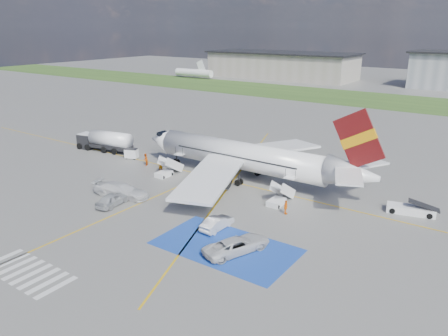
{
  "coord_description": "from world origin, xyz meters",
  "views": [
    {
      "loc": [
        32.07,
        -35.8,
        20.91
      ],
      "look_at": [
        1.56,
        7.74,
        3.5
      ],
      "focal_mm": 35.0,
      "sensor_mm": 36.0,
      "label": 1
    }
  ],
  "objects_px": {
    "belt_loader": "(411,210)",
    "van_white_a": "(237,243)",
    "airliner": "(249,157)",
    "gpu_cart": "(131,154)",
    "car_silver_b": "(217,223)",
    "car_silver_a": "(112,199)",
    "van_white_b": "(121,188)",
    "fuel_tanker": "(105,142)"
  },
  "relations": [
    {
      "from": "van_white_a",
      "to": "van_white_b",
      "type": "height_order",
      "value": "van_white_b"
    },
    {
      "from": "airliner",
      "to": "fuel_tanker",
      "type": "xyz_separation_m",
      "value": [
        -28.72,
        -1.41,
        -1.9
      ]
    },
    {
      "from": "car_silver_b",
      "to": "belt_loader",
      "type": "bearing_deg",
      "value": -133.18
    },
    {
      "from": "gpu_cart",
      "to": "car_silver_b",
      "type": "bearing_deg",
      "value": -47.24
    },
    {
      "from": "gpu_cart",
      "to": "van_white_a",
      "type": "bearing_deg",
      "value": -48.32
    },
    {
      "from": "belt_loader",
      "to": "van_white_a",
      "type": "bearing_deg",
      "value": -134.25
    },
    {
      "from": "belt_loader",
      "to": "van_white_a",
      "type": "relative_size",
      "value": 1.11
    },
    {
      "from": "airliner",
      "to": "van_white_a",
      "type": "relative_size",
      "value": 6.94
    },
    {
      "from": "gpu_cart",
      "to": "car_silver_a",
      "type": "bearing_deg",
      "value": -71.44
    },
    {
      "from": "van_white_b",
      "to": "car_silver_a",
      "type": "bearing_deg",
      "value": -162.95
    },
    {
      "from": "car_silver_a",
      "to": "van_white_b",
      "type": "relative_size",
      "value": 0.79
    },
    {
      "from": "airliner",
      "to": "van_white_a",
      "type": "height_order",
      "value": "airliner"
    },
    {
      "from": "car_silver_b",
      "to": "van_white_b",
      "type": "bearing_deg",
      "value": -0.78
    },
    {
      "from": "belt_loader",
      "to": "van_white_b",
      "type": "relative_size",
      "value": 1.0
    },
    {
      "from": "gpu_cart",
      "to": "car_silver_b",
      "type": "relative_size",
      "value": 0.54
    },
    {
      "from": "belt_loader",
      "to": "van_white_a",
      "type": "distance_m",
      "value": 22.5
    },
    {
      "from": "airliner",
      "to": "gpu_cart",
      "type": "distance_m",
      "value": 21.71
    },
    {
      "from": "car_silver_b",
      "to": "van_white_a",
      "type": "bearing_deg",
      "value": 148.42
    },
    {
      "from": "belt_loader",
      "to": "car_silver_b",
      "type": "distance_m",
      "value": 22.95
    },
    {
      "from": "car_silver_b",
      "to": "car_silver_a",
      "type": "bearing_deg",
      "value": 9.82
    },
    {
      "from": "van_white_a",
      "to": "van_white_b",
      "type": "distance_m",
      "value": 20.43
    },
    {
      "from": "car_silver_a",
      "to": "van_white_b",
      "type": "height_order",
      "value": "van_white_b"
    },
    {
      "from": "belt_loader",
      "to": "car_silver_a",
      "type": "bearing_deg",
      "value": -161.9
    },
    {
      "from": "van_white_b",
      "to": "belt_loader",
      "type": "bearing_deg",
      "value": -73.62
    },
    {
      "from": "fuel_tanker",
      "to": "car_silver_b",
      "type": "bearing_deg",
      "value": -31.61
    },
    {
      "from": "airliner",
      "to": "belt_loader",
      "type": "bearing_deg",
      "value": 2.73
    },
    {
      "from": "gpu_cart",
      "to": "van_white_b",
      "type": "xyz_separation_m",
      "value": [
        11.29,
        -12.52,
        0.39
      ]
    },
    {
      "from": "airliner",
      "to": "gpu_cart",
      "type": "bearing_deg",
      "value": -174.31
    },
    {
      "from": "gpu_cart",
      "to": "belt_loader",
      "type": "distance_m",
      "value": 43.17
    },
    {
      "from": "fuel_tanker",
      "to": "gpu_cart",
      "type": "relative_size",
      "value": 4.53
    },
    {
      "from": "car_silver_a",
      "to": "car_silver_b",
      "type": "xyz_separation_m",
      "value": [
        14.24,
        2.08,
        -0.07
      ]
    },
    {
      "from": "airliner",
      "to": "van_white_b",
      "type": "distance_m",
      "value": 17.96
    },
    {
      "from": "airliner",
      "to": "belt_loader",
      "type": "relative_size",
      "value": 6.23
    },
    {
      "from": "van_white_a",
      "to": "car_silver_a",
      "type": "bearing_deg",
      "value": 18.44
    },
    {
      "from": "van_white_a",
      "to": "gpu_cart",
      "type": "bearing_deg",
      "value": -6.05
    },
    {
      "from": "belt_loader",
      "to": "van_white_a",
      "type": "height_order",
      "value": "van_white_a"
    },
    {
      "from": "fuel_tanker",
      "to": "gpu_cart",
      "type": "bearing_deg",
      "value": -15.22
    },
    {
      "from": "airliner",
      "to": "car_silver_a",
      "type": "height_order",
      "value": "airliner"
    },
    {
      "from": "van_white_b",
      "to": "gpu_cart",
      "type": "bearing_deg",
      "value": 32.16
    },
    {
      "from": "van_white_a",
      "to": "van_white_b",
      "type": "bearing_deg",
      "value": 11.02
    },
    {
      "from": "van_white_a",
      "to": "fuel_tanker",
      "type": "bearing_deg",
      "value": -2.41
    },
    {
      "from": "gpu_cart",
      "to": "car_silver_a",
      "type": "relative_size",
      "value": 0.51
    }
  ]
}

